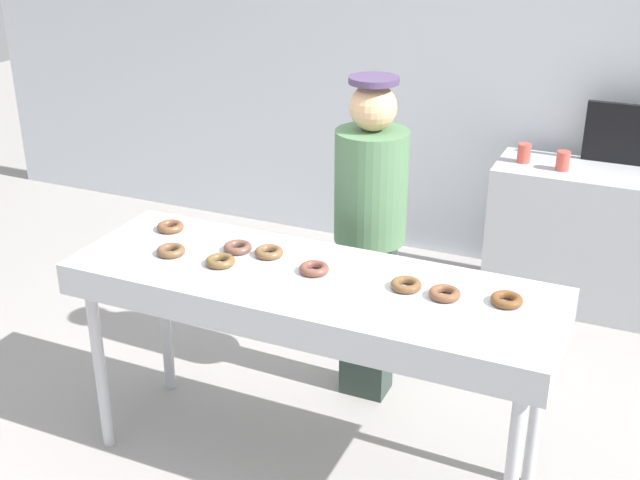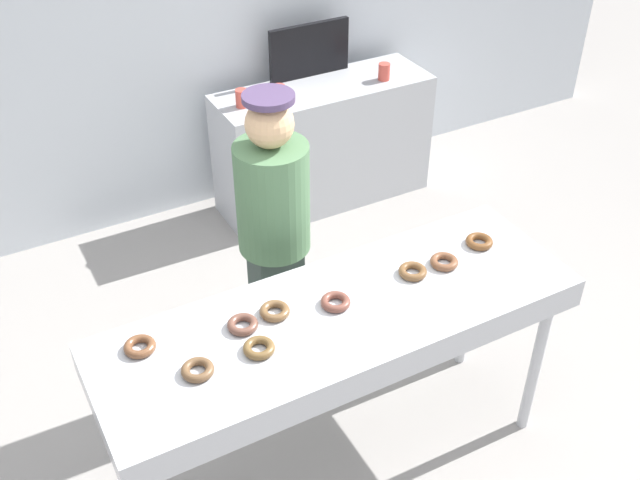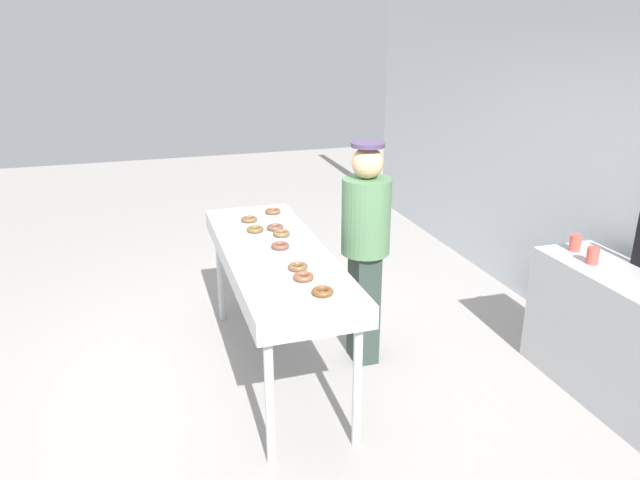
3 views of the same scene
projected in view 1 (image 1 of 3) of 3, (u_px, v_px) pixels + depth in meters
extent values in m
plane|color=#9E9993|center=(311.00, 463.00, 3.86)|extent=(16.00, 16.00, 0.00)
cube|color=silver|center=(473.00, 41.00, 5.40)|extent=(8.00, 0.12, 3.08)
cube|color=#B7BABF|center=(310.00, 291.00, 3.48)|extent=(2.12, 0.70, 0.14)
cube|color=slate|center=(310.00, 285.00, 3.47)|extent=(1.80, 0.49, 0.08)
cylinder|color=#B7BABF|center=(100.00, 370.00, 3.82)|extent=(0.06, 0.06, 0.84)
cylinder|color=#B7BABF|center=(165.00, 319.00, 4.26)|extent=(0.06, 0.06, 0.84)
cylinder|color=#B7BABF|center=(537.00, 407.00, 3.55)|extent=(0.06, 0.06, 0.84)
torus|color=brown|center=(314.00, 269.00, 3.48)|extent=(0.14, 0.14, 0.03)
torus|color=brown|center=(269.00, 252.00, 3.64)|extent=(0.17, 0.17, 0.03)
torus|color=brown|center=(170.00, 227.00, 3.90)|extent=(0.16, 0.16, 0.03)
torus|color=brown|center=(238.00, 247.00, 3.68)|extent=(0.17, 0.17, 0.03)
torus|color=brown|center=(445.00, 293.00, 3.28)|extent=(0.17, 0.17, 0.03)
torus|color=brown|center=(220.00, 261.00, 3.55)|extent=(0.16, 0.16, 0.03)
torus|color=brown|center=(171.00, 251.00, 3.65)|extent=(0.14, 0.14, 0.03)
torus|color=brown|center=(406.00, 285.00, 3.35)|extent=(0.17, 0.17, 0.03)
torus|color=brown|center=(507.00, 300.00, 3.23)|extent=(0.15, 0.15, 0.03)
cube|color=#293831|center=(367.00, 317.00, 4.23)|extent=(0.24, 0.18, 0.89)
cylinder|color=#4C724C|center=(371.00, 186.00, 3.94)|extent=(0.35, 0.35, 0.56)
sphere|color=tan|center=(373.00, 107.00, 3.78)|extent=(0.22, 0.22, 0.22)
cylinder|color=#443454|center=(374.00, 80.00, 3.73)|extent=(0.23, 0.23, 0.03)
cube|color=#B7BABF|center=(617.00, 244.00, 5.06)|extent=(1.54, 0.51, 0.91)
cylinder|color=#CC4C3F|center=(524.00, 153.00, 5.06)|extent=(0.08, 0.08, 0.12)
cylinder|color=#CC4C3F|center=(563.00, 161.00, 4.92)|extent=(0.08, 0.08, 0.12)
cube|color=black|center=(636.00, 135.00, 4.97)|extent=(0.60, 0.04, 0.37)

